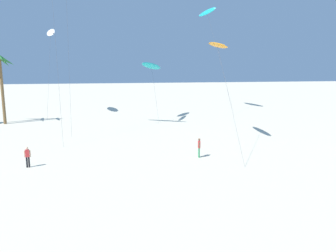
# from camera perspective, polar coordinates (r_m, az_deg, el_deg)

# --- Properties ---
(palm_tree_4) EXTENTS (3.90, 3.83, 9.49)m
(palm_tree_4) POSITION_cam_1_polar(r_m,az_deg,el_deg) (51.54, -26.69, 8.50)
(palm_tree_4) COLOR brown
(palm_tree_4) RESTS_ON ground
(flying_kite_3) EXTENTS (4.17, 7.48, 8.86)m
(flying_kite_3) POSITION_cam_1_polar(r_m,az_deg,el_deg) (51.39, -2.82, 10.20)
(flying_kite_3) COLOR #19B2B7
(flying_kite_3) RESTS_ON ground
(flying_kite_5) EXTENTS (2.93, 10.05, 14.35)m
(flying_kite_5) POSITION_cam_1_polar(r_m,az_deg,el_deg) (58.60, -19.39, 14.83)
(flying_kite_5) COLOR white
(flying_kite_5) RESTS_ON ground
(flying_kite_6) EXTENTS (4.13, 10.12, 17.94)m
(flying_kite_6) POSITION_cam_1_polar(r_m,az_deg,el_deg) (61.86, 6.68, 18.76)
(flying_kite_6) COLOR #19B2B7
(flying_kite_6) RESTS_ON ground
(flying_kite_8) EXTENTS (1.49, 12.94, 10.85)m
(flying_kite_8) POSITION_cam_1_polar(r_m,az_deg,el_deg) (36.38, 8.45, 13.49)
(flying_kite_8) COLOR orange
(flying_kite_8) RESTS_ON ground
(person_near_left) EXTENTS (0.25, 0.50, 1.74)m
(person_near_left) POSITION_cam_1_polar(r_m,az_deg,el_deg) (29.97, 5.33, -3.57)
(person_near_left) COLOR #338E56
(person_near_left) RESTS_ON ground
(person_near_right) EXTENTS (0.50, 0.25, 1.72)m
(person_near_right) POSITION_cam_1_polar(r_m,az_deg,el_deg) (29.24, -22.86, -4.75)
(person_near_right) COLOR black
(person_near_right) RESTS_ON ground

